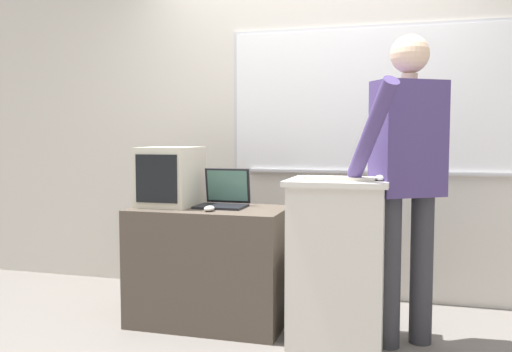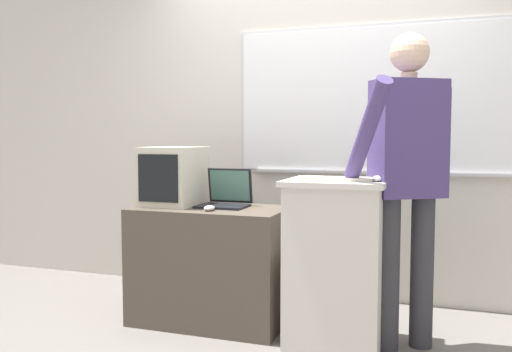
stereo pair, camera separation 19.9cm
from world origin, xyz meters
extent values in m
cube|color=beige|center=(0.00, 1.29, 1.36)|extent=(6.40, 0.12, 2.72)
cube|color=#B7B7BC|center=(0.54, 1.22, 1.47)|extent=(2.33, 0.02, 1.07)
cube|color=white|center=(0.54, 1.21, 1.47)|extent=(2.28, 0.02, 1.02)
cube|color=#B7B7BC|center=(0.54, 1.20, 0.95)|extent=(2.06, 0.04, 0.02)
cube|color=beige|center=(0.30, 0.31, 0.47)|extent=(0.53, 0.48, 0.93)
cube|color=beige|center=(0.30, 0.31, 0.95)|extent=(0.57, 0.53, 0.03)
cube|color=#4C4238|center=(-0.54, 0.43, 0.38)|extent=(0.98, 0.56, 0.75)
cylinder|color=#333338|center=(0.59, 0.32, 0.43)|extent=(0.13, 0.13, 0.87)
cylinder|color=#333338|center=(0.77, 0.43, 0.43)|extent=(0.13, 0.13, 0.87)
cube|color=#473870|center=(0.68, 0.38, 1.19)|extent=(0.44, 0.39, 0.65)
cylinder|color=beige|center=(0.68, 0.38, 1.54)|extent=(0.09, 0.09, 0.04)
sphere|color=beige|center=(0.68, 0.38, 1.67)|extent=(0.22, 0.22, 0.22)
cylinder|color=#473870|center=(0.50, 0.07, 1.24)|extent=(0.31, 0.42, 0.54)
cylinder|color=#473870|center=(0.87, 0.49, 1.17)|extent=(0.08, 0.08, 0.62)
cube|color=black|center=(-0.47, 0.45, 0.76)|extent=(0.31, 0.24, 0.02)
cube|color=black|center=(-0.47, 0.59, 0.88)|extent=(0.31, 0.05, 0.23)
cube|color=#4C7A6B|center=(-0.47, 0.58, 0.88)|extent=(0.27, 0.03, 0.20)
cube|color=beige|center=(0.32, 0.25, 0.97)|extent=(0.39, 0.14, 0.02)
ellipsoid|color=silver|center=(-0.48, 0.28, 0.77)|extent=(0.06, 0.10, 0.03)
ellipsoid|color=#BCBCC1|center=(0.54, 0.25, 0.98)|extent=(0.06, 0.10, 0.03)
cube|color=beige|center=(-0.83, 0.48, 0.94)|extent=(0.34, 0.42, 0.39)
cube|color=black|center=(-0.83, 0.26, 0.94)|extent=(0.28, 0.01, 0.30)
camera|label=1|loc=(0.68, -2.81, 1.21)|focal=38.00mm
camera|label=2|loc=(0.87, -2.75, 1.21)|focal=38.00mm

